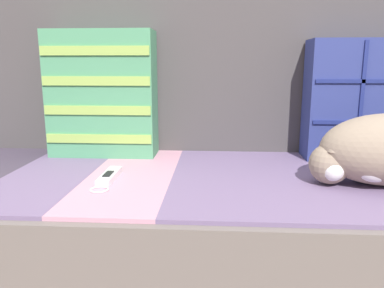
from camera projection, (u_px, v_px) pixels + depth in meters
name	position (u px, v px, depth m)	size (l,w,h in m)	color
couch	(175.00, 233.00, 1.20)	(2.09, 0.82, 0.41)	gray
sofa_backrest	(184.00, 75.00, 1.43)	(2.05, 0.14, 0.56)	#474242
throw_pillow_quilted	(378.00, 100.00, 1.26)	(0.47, 0.14, 0.40)	navy
throw_pillow_striped	(102.00, 94.00, 1.31)	(0.37, 0.14, 0.43)	#4C9366
sleeping_cat	(383.00, 151.00, 1.00)	(0.44, 0.25, 0.19)	gray
game_remote_near	(109.00, 177.00, 1.05)	(0.05, 0.20, 0.02)	white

